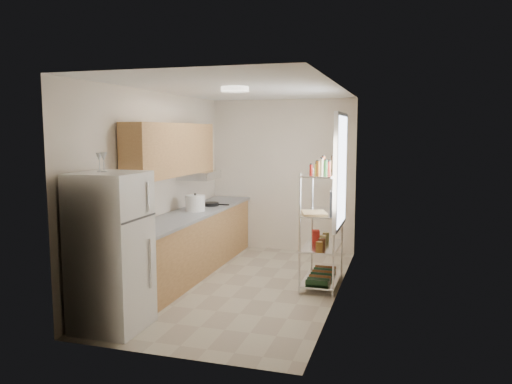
{
  "coord_description": "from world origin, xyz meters",
  "views": [
    {
      "loc": [
        2.02,
        -6.15,
        2.06
      ],
      "look_at": [
        0.11,
        0.25,
        1.24
      ],
      "focal_mm": 35.0,
      "sensor_mm": 36.0,
      "label": 1
    }
  ],
  "objects_px": {
    "rice_cooker": "(195,203)",
    "frying_pan_large": "(201,204)",
    "cutting_board": "(314,213)",
    "espresso_machine": "(336,200)",
    "refrigerator": "(111,251)"
  },
  "relations": [
    {
      "from": "rice_cooker",
      "to": "frying_pan_large",
      "type": "distance_m",
      "value": 0.55
    },
    {
      "from": "cutting_board",
      "to": "frying_pan_large",
      "type": "bearing_deg",
      "value": 154.14
    },
    {
      "from": "rice_cooker",
      "to": "cutting_board",
      "type": "bearing_deg",
      "value": -13.1
    },
    {
      "from": "rice_cooker",
      "to": "espresso_machine",
      "type": "distance_m",
      "value": 2.05
    },
    {
      "from": "refrigerator",
      "to": "frying_pan_large",
      "type": "height_order",
      "value": "refrigerator"
    },
    {
      "from": "cutting_board",
      "to": "refrigerator",
      "type": "bearing_deg",
      "value": -134.86
    },
    {
      "from": "frying_pan_large",
      "to": "espresso_machine",
      "type": "distance_m",
      "value": 2.25
    },
    {
      "from": "frying_pan_large",
      "to": "cutting_board",
      "type": "height_order",
      "value": "cutting_board"
    },
    {
      "from": "frying_pan_large",
      "to": "cutting_board",
      "type": "relative_size",
      "value": 0.62
    },
    {
      "from": "refrigerator",
      "to": "frying_pan_large",
      "type": "bearing_deg",
      "value": 93.3
    },
    {
      "from": "refrigerator",
      "to": "cutting_board",
      "type": "relative_size",
      "value": 4.23
    },
    {
      "from": "espresso_machine",
      "to": "rice_cooker",
      "type": "bearing_deg",
      "value": 175.91
    },
    {
      "from": "refrigerator",
      "to": "cutting_board",
      "type": "bearing_deg",
      "value": 45.14
    },
    {
      "from": "refrigerator",
      "to": "cutting_board",
      "type": "xyz_separation_m",
      "value": [
        1.8,
        1.81,
        0.2
      ]
    },
    {
      "from": "refrigerator",
      "to": "espresso_machine",
      "type": "height_order",
      "value": "refrigerator"
    }
  ]
}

